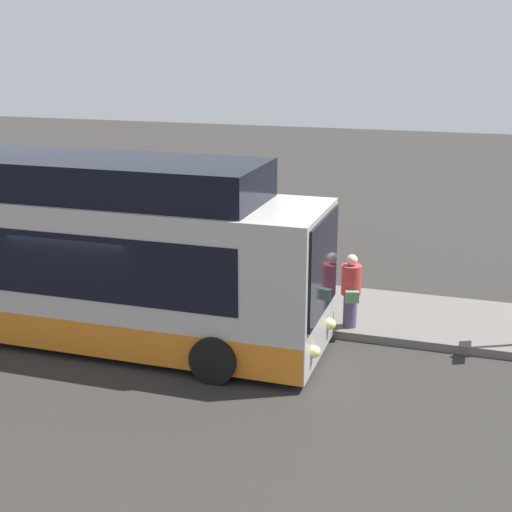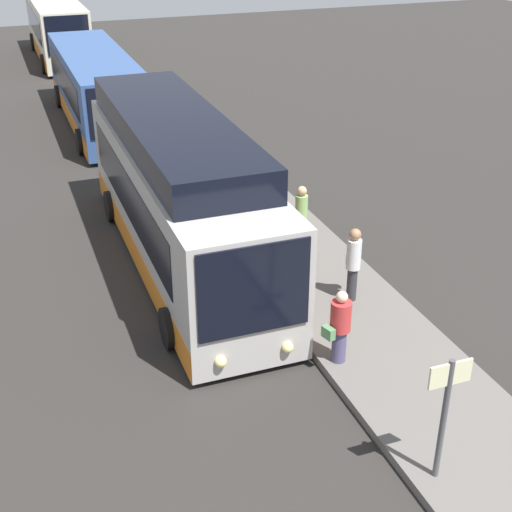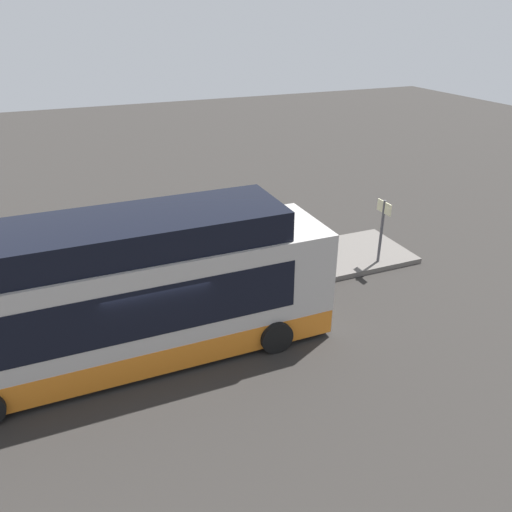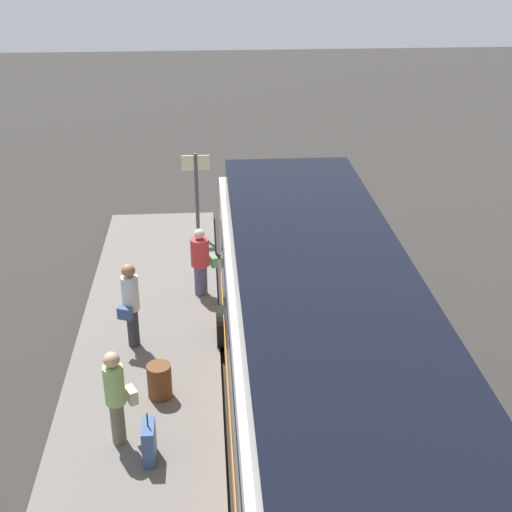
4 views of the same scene
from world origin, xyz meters
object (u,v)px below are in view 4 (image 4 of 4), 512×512
object	(u,v)px
bus_lead	(315,377)
passenger_waiting	(116,394)
passenger_with_bags	(201,260)
trash_bin	(160,381)
sign_post	(196,184)
passenger_boarding	(131,302)
suitcase	(149,443)

from	to	relation	value
bus_lead	passenger_waiting	xyz separation A→B (m)	(0.66, 3.08, -0.62)
bus_lead	passenger_waiting	size ratio (longest dim) A/B	6.29
passenger_waiting	passenger_with_bags	distance (m)	5.24
passenger_with_bags	trash_bin	distance (m)	3.97
sign_post	passenger_waiting	bearing A→B (deg)	171.46
trash_bin	passenger_boarding	bearing A→B (deg)	19.38
sign_post	trash_bin	bearing A→B (deg)	174.67
passenger_with_bags	suitcase	bearing A→B (deg)	-24.46
bus_lead	passenger_with_bags	distance (m)	6.01
passenger_boarding	trash_bin	distance (m)	1.97
passenger_with_bags	trash_bin	size ratio (longest dim) A/B	2.49
passenger_with_bags	trash_bin	xyz separation A→B (m)	(-3.86, 0.77, -0.53)
passenger_with_bags	suitcase	xyz separation A→B (m)	(-5.54, 0.85, -0.52)
passenger_boarding	passenger_waiting	bearing A→B (deg)	112.90
passenger_waiting	sign_post	distance (m)	8.61
passenger_boarding	suitcase	size ratio (longest dim) A/B	2.02
suitcase	sign_post	distance (m)	9.08
passenger_waiting	trash_bin	world-z (taller)	passenger_waiting
passenger_boarding	sign_post	xyz separation A→B (m)	(5.55, -1.30, 0.45)
passenger_boarding	trash_bin	world-z (taller)	passenger_boarding
trash_bin	passenger_waiting	bearing A→B (deg)	153.61
passenger_boarding	passenger_waiting	distance (m)	2.95
passenger_boarding	passenger_with_bags	size ratio (longest dim) A/B	1.12
passenger_waiting	trash_bin	bearing A→B (deg)	127.64
passenger_waiting	passenger_with_bags	bearing A→B (deg)	138.95
suitcase	trash_bin	size ratio (longest dim) A/B	1.39
suitcase	sign_post	bearing A→B (deg)	-4.84
sign_post	trash_bin	size ratio (longest dim) A/B	3.53
passenger_boarding	bus_lead	bearing A→B (deg)	153.26
passenger_boarding	trash_bin	xyz separation A→B (m)	(-1.75, -0.61, -0.68)
passenger_with_bags	suitcase	distance (m)	5.63
passenger_waiting	suitcase	distance (m)	0.94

